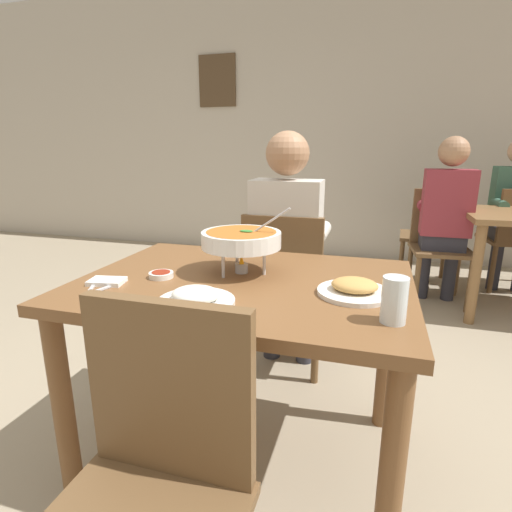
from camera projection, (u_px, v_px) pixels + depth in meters
The scene contains 18 objects.
ground_plane at pixel (246, 455), 1.67m from camera, with size 16.00×16.00×0.00m, color gray.
cafe_rear_partition at pixel (339, 121), 4.43m from camera, with size 10.00×0.10×3.00m, color #BCB2A3.
picture_frame_hung at pixel (217, 81), 4.63m from camera, with size 0.44×0.03×0.56m, color #4C3823.
dining_table_main at pixel (245, 310), 1.50m from camera, with size 1.18×0.86×0.76m.
chair_diner_main at pixel (285, 284), 2.20m from camera, with size 0.44×0.44×0.90m.
diner_main at pixel (287, 240), 2.17m from camera, with size 0.40×0.45×1.31m.
chair_viewer_empty at pixel (151, 481), 0.90m from camera, with size 0.44×0.44×0.90m.
curry_bowl at pixel (241, 240), 1.52m from camera, with size 0.33×0.30×0.26m.
rice_plate at pixel (196, 298), 1.24m from camera, with size 0.24×0.24×0.06m.
appetizer_plate at pixel (354, 289), 1.32m from camera, with size 0.24×0.24×0.06m.
sauce_dish at pixel (161, 275), 1.49m from camera, with size 0.09×0.09×0.02m.
napkin_folded at pixel (107, 281), 1.43m from camera, with size 0.12×0.08×0.02m, color white.
fork_utensil at pixel (93, 287), 1.39m from camera, with size 0.01×0.17×0.01m, color silver.
spoon_utensil at pixel (105, 288), 1.37m from camera, with size 0.01×0.17×0.01m, color silver.
drink_glass at pixel (394, 302), 1.10m from camera, with size 0.07×0.07×0.13m.
chair_bg_left at pixel (439, 239), 3.29m from camera, with size 0.47×0.47×0.90m.
chair_bg_corner at pixel (437, 229), 3.67m from camera, with size 0.47×0.47×0.90m.
patron_bg_left at pixel (446, 212), 3.14m from camera, with size 0.40×0.45×1.31m.
Camera 1 is at (0.43, -1.33, 1.23)m, focal length 28.41 mm.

